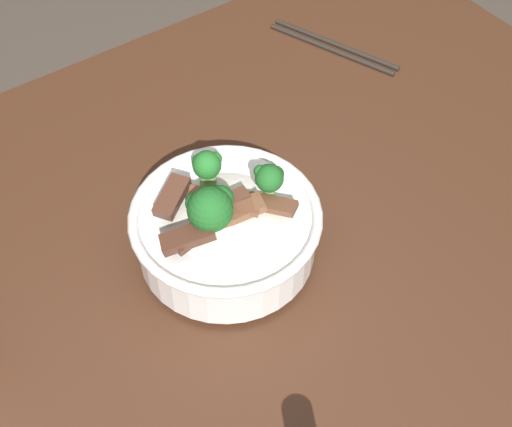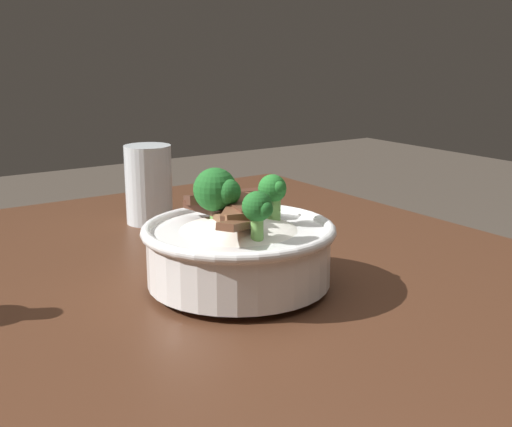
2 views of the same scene
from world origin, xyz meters
name	(u,v)px [view 2 (image 2 of 2)]	position (x,y,z in m)	size (l,w,h in m)	color
rice_bowl	(238,247)	(-0.04, 0.04, 0.84)	(0.21, 0.21, 0.13)	white
drinking_glass	(149,190)	(-0.35, 0.08, 0.84)	(0.07, 0.07, 0.12)	white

